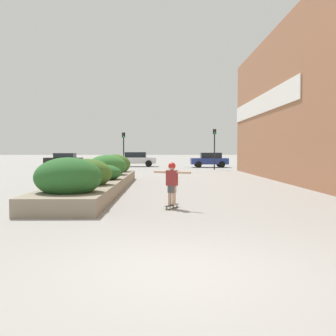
{
  "coord_description": "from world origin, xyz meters",
  "views": [
    {
      "loc": [
        -0.3,
        -5.31,
        1.73
      ],
      "look_at": [
        -0.0,
        13.4,
        0.86
      ],
      "focal_mm": 40.0,
      "sensor_mm": 36.0,
      "label": 1
    }
  ],
  "objects_px": {
    "car_rightmost": "(64,159)",
    "traffic_light_left": "(124,144)",
    "traffic_light_right": "(215,142)",
    "car_center_right": "(290,160)",
    "skateboarder": "(172,179)",
    "car_center_left": "(210,160)",
    "skateboard": "(172,206)",
    "car_leftmost": "(137,159)"
  },
  "relations": [
    {
      "from": "car_rightmost",
      "to": "traffic_light_left",
      "type": "bearing_deg",
      "value": -133.53
    },
    {
      "from": "traffic_light_left",
      "to": "traffic_light_right",
      "type": "xyz_separation_m",
      "value": [
        8.24,
        -0.36,
        0.18
      ]
    },
    {
      "from": "car_center_right",
      "to": "car_rightmost",
      "type": "bearing_deg",
      "value": 80.48
    },
    {
      "from": "skateboarder",
      "to": "car_center_right",
      "type": "relative_size",
      "value": 0.29
    },
    {
      "from": "skateboarder",
      "to": "car_center_left",
      "type": "distance_m",
      "value": 27.97
    },
    {
      "from": "traffic_light_left",
      "to": "car_center_left",
      "type": "bearing_deg",
      "value": 28.77
    },
    {
      "from": "traffic_light_left",
      "to": "skateboard",
      "type": "bearing_deg",
      "value": -80.6
    },
    {
      "from": "car_center_right",
      "to": "traffic_light_right",
      "type": "xyz_separation_m",
      "value": [
        -7.97,
        -3.29,
        1.66
      ]
    },
    {
      "from": "car_leftmost",
      "to": "traffic_light_left",
      "type": "distance_m",
      "value": 6.81
    },
    {
      "from": "car_center_left",
      "to": "traffic_light_left",
      "type": "distance_m",
      "value": 9.75
    },
    {
      "from": "car_rightmost",
      "to": "car_center_right",
      "type": "bearing_deg",
      "value": -99.52
    },
    {
      "from": "car_center_right",
      "to": "traffic_light_left",
      "type": "distance_m",
      "value": 16.53
    },
    {
      "from": "skateboarder",
      "to": "car_center_right",
      "type": "distance_m",
      "value": 28.69
    },
    {
      "from": "car_center_right",
      "to": "car_rightmost",
      "type": "distance_m",
      "value": 23.75
    },
    {
      "from": "traffic_light_right",
      "to": "car_center_left",
      "type": "bearing_deg",
      "value": 87.65
    },
    {
      "from": "car_rightmost",
      "to": "traffic_light_left",
      "type": "height_order",
      "value": "traffic_light_left"
    },
    {
      "from": "skateboarder",
      "to": "car_center_right",
      "type": "xyz_separation_m",
      "value": [
        12.41,
        25.87,
        -0.05
      ]
    },
    {
      "from": "skateboarder",
      "to": "traffic_light_right",
      "type": "height_order",
      "value": "traffic_light_right"
    },
    {
      "from": "car_rightmost",
      "to": "traffic_light_right",
      "type": "height_order",
      "value": "traffic_light_right"
    },
    {
      "from": "traffic_light_left",
      "to": "car_rightmost",
      "type": "bearing_deg",
      "value": 136.47
    },
    {
      "from": "skateboarder",
      "to": "car_center_right",
      "type": "height_order",
      "value": "car_center_right"
    },
    {
      "from": "skateboard",
      "to": "car_rightmost",
      "type": "height_order",
      "value": "car_rightmost"
    },
    {
      "from": "skateboard",
      "to": "traffic_light_left",
      "type": "height_order",
      "value": "traffic_light_left"
    },
    {
      "from": "car_leftmost",
      "to": "car_rightmost",
      "type": "xyz_separation_m",
      "value": [
        -7.97,
        0.26,
        -0.05
      ]
    },
    {
      "from": "car_leftmost",
      "to": "car_center_left",
      "type": "relative_size",
      "value": 1.07
    },
    {
      "from": "car_center_right",
      "to": "traffic_light_left",
      "type": "xyz_separation_m",
      "value": [
        -16.2,
        -2.93,
        1.48
      ]
    },
    {
      "from": "skateboard",
      "to": "car_leftmost",
      "type": "relative_size",
      "value": 0.17
    },
    {
      "from": "car_center_right",
      "to": "traffic_light_right",
      "type": "relative_size",
      "value": 1.22
    },
    {
      "from": "car_leftmost",
      "to": "car_center_right",
      "type": "bearing_deg",
      "value": 76.63
    },
    {
      "from": "car_leftmost",
      "to": "traffic_light_left",
      "type": "relative_size",
      "value": 1.21
    },
    {
      "from": "skateboarder",
      "to": "traffic_light_left",
      "type": "xyz_separation_m",
      "value": [
        -3.8,
        22.95,
        1.44
      ]
    },
    {
      "from": "skateboarder",
      "to": "car_leftmost",
      "type": "xyz_separation_m",
      "value": [
        -3.04,
        29.55,
        -0.05
      ]
    },
    {
      "from": "skateboarder",
      "to": "traffic_light_right",
      "type": "xyz_separation_m",
      "value": [
        4.44,
        22.58,
        1.61
      ]
    },
    {
      "from": "car_center_right",
      "to": "car_leftmost",
      "type": "bearing_deg",
      "value": 76.63
    },
    {
      "from": "skateboarder",
      "to": "car_leftmost",
      "type": "height_order",
      "value": "car_leftmost"
    },
    {
      "from": "car_center_left",
      "to": "traffic_light_right",
      "type": "relative_size",
      "value": 1.04
    },
    {
      "from": "traffic_light_left",
      "to": "skateboarder",
      "type": "bearing_deg",
      "value": -80.6
    },
    {
      "from": "car_center_right",
      "to": "car_rightmost",
      "type": "relative_size",
      "value": 1.14
    },
    {
      "from": "car_leftmost",
      "to": "traffic_light_right",
      "type": "bearing_deg",
      "value": 47.05
    },
    {
      "from": "car_rightmost",
      "to": "traffic_light_right",
      "type": "xyz_separation_m",
      "value": [
        15.45,
        -7.22,
        1.71
      ]
    },
    {
      "from": "skateboard",
      "to": "traffic_light_right",
      "type": "bearing_deg",
      "value": 105.67
    },
    {
      "from": "skateboarder",
      "to": "traffic_light_left",
      "type": "distance_m",
      "value": 23.3
    }
  ]
}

